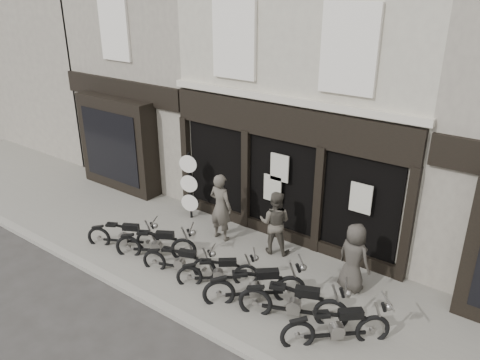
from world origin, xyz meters
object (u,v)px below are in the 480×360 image
Objects in this scene: man_left at (221,207)px; man_right at (354,258)px; advert_sign_post at (190,189)px; motorcycle_0 at (124,238)px; motorcycle_1 at (157,246)px; motorcycle_5 at (294,306)px; motorcycle_3 at (219,274)px; motorcycle_4 at (256,289)px; motorcycle_2 at (180,263)px; motorcycle_6 at (337,330)px; man_centre at (275,222)px.

man_left is 3.93m from man_right.
man_left is 1.57m from advert_sign_post.
motorcycle_1 is (1.09, 0.17, 0.02)m from motorcycle_0.
motorcycle_3 is at bearing 156.05° from motorcycle_5.
motorcycle_1 is 1.00× the size of man_left.
man_right is at bearing -10.15° from motorcycle_0.
motorcycle_4 is 3.04m from man_left.
motorcycle_1 is 0.87× the size of motorcycle_5.
motorcycle_1 is 1.17× the size of motorcycle_3.
motorcycle_0 is at bearing 32.00° from man_right.
advert_sign_post is (-3.91, 2.17, 0.64)m from motorcycle_4.
motorcycle_6 is (4.21, 0.04, 0.06)m from motorcycle_2.
motorcycle_0 is 1.03× the size of motorcycle_6.
man_centre is at bearing 43.23° from motorcycle_3.
man_centre is 1.03× the size of man_right.
motorcycle_1 is 1.15× the size of man_right.
motorcycle_5 is 1.33× the size of man_right.
motorcycle_2 is at bearing 151.99° from motorcycle_3.
motorcycle_0 is 1.10m from motorcycle_1.
motorcycle_1 is 1.02× the size of motorcycle_4.
motorcycle_0 is 5.24m from motorcycle_5.
motorcycle_2 is 1.02× the size of motorcycle_6.
advert_sign_post is at bearing -22.41° from man_centre.
motorcycle_5 reaches higher than motorcycle_6.
motorcycle_6 is at bearing 157.52° from man_left.
man_centre is (1.35, 2.20, 0.62)m from motorcycle_2.
man_centre is (0.28, 2.00, 0.62)m from motorcycle_3.
man_right is (1.53, 1.72, 0.52)m from motorcycle_4.
motorcycle_2 is 0.83× the size of motorcycle_5.
motorcycle_6 reaches higher than motorcycle_0.
advert_sign_post is at bearing 109.27° from motorcycle_4.
motorcycle_1 is 3.15m from motorcycle_4.
advert_sign_post reaches higher than man_centre.
motorcycle_4 reaches higher than motorcycle_1.
man_left is at bearing -9.90° from man_centre.
motorcycle_2 is at bearing -73.74° from advert_sign_post.
motorcycle_1 is 0.87× the size of advert_sign_post.
motorcycle_3 is at bearing 46.63° from man_right.
motorcycle_4 is at bearing -49.58° from advert_sign_post.
motorcycle_1 is 1.05× the size of motorcycle_2.
motorcycle_6 is at bearing -41.65° from advert_sign_post.
motorcycle_4 is 1.10× the size of man_centre.
man_left is (-0.23, 1.92, 0.72)m from motorcycle_2.
motorcycle_6 is 1.99m from man_right.
motorcycle_4 is at bearing -26.06° from motorcycle_0.
motorcycle_4 is 0.85× the size of motorcycle_5.
man_left is at bearing 114.32° from motorcycle_6.
man_centre reaches higher than motorcycle_5.
motorcycle_0 is 0.83× the size of motorcycle_5.
man_right is 0.76× the size of advert_sign_post.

